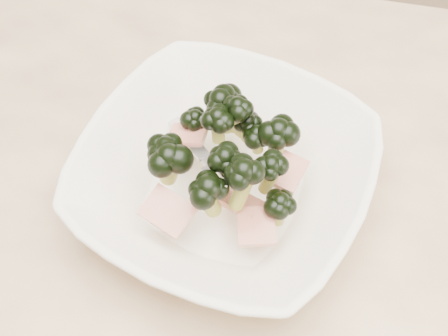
{
  "coord_description": "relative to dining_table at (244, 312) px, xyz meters",
  "views": [
    {
      "loc": [
        0.03,
        -0.24,
        1.29
      ],
      "look_at": [
        -0.04,
        0.08,
        0.8
      ],
      "focal_mm": 50.0,
      "sensor_mm": 36.0,
      "label": 1
    }
  ],
  "objects": [
    {
      "name": "broccoli_dish",
      "position": [
        -0.04,
        0.08,
        0.14
      ],
      "size": [
        0.33,
        0.33,
        0.12
      ],
      "color": "white",
      "rests_on": "dining_table"
    },
    {
      "name": "dining_table",
      "position": [
        0.0,
        0.0,
        0.0
      ],
      "size": [
        1.2,
        0.8,
        0.75
      ],
      "color": "tan",
      "rests_on": "ground"
    }
  ]
}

